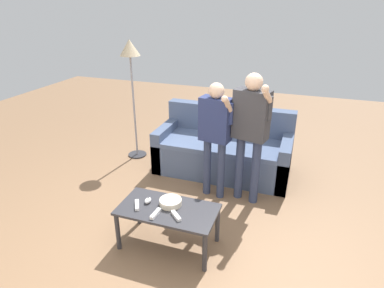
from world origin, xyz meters
TOP-DOWN VIEW (x-y plane):
  - ground_plane at (0.00, 0.00)m, footprint 12.00×12.00m
  - couch at (-0.10, 1.48)m, footprint 1.81×0.85m
  - coffee_table at (-0.22, -0.23)m, footprint 0.94×0.49m
  - snack_bowl at (-0.21, -0.17)m, footprint 0.21×0.21m
  - game_remote_nunchuk at (-0.44, -0.21)m, footprint 0.06×0.09m
  - floor_lamp at (-1.48, 1.49)m, footprint 0.28×0.28m
  - player_center at (-0.05, 0.79)m, footprint 0.41×0.36m
  - player_right at (0.34, 0.83)m, footprint 0.45×0.39m
  - game_remote_wand_near at (-0.51, -0.30)m, footprint 0.11×0.15m
  - game_remote_wand_far at (-0.09, -0.33)m, footprint 0.13×0.13m
  - game_remote_wand_spare at (-0.28, -0.37)m, footprint 0.05×0.16m

SIDE VIEW (x-z plane):
  - ground_plane at x=0.00m, z-range 0.00..0.00m
  - couch at x=-0.10m, z-range -0.13..0.73m
  - coffee_table at x=-0.22m, z-range 0.16..0.58m
  - game_remote_wand_spare at x=-0.28m, z-range 0.43..0.46m
  - game_remote_wand_near at x=-0.51m, z-range 0.43..0.46m
  - game_remote_wand_far at x=-0.09m, z-range 0.43..0.46m
  - game_remote_nunchuk at x=-0.44m, z-range 0.42..0.48m
  - snack_bowl at x=-0.21m, z-range 0.43..0.49m
  - player_center at x=-0.05m, z-range 0.18..1.60m
  - player_right at x=0.34m, z-range 0.20..1.74m
  - floor_lamp at x=-1.48m, z-range 0.59..2.33m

